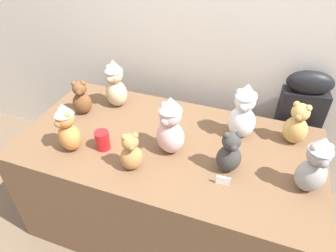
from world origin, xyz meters
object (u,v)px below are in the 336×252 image
at_px(teddy_bear_snow, 243,112).
at_px(teddy_bear_ash, 315,165).
at_px(teddy_bear_caramel, 131,152).
at_px(teddy_bear_chestnut, 81,99).
at_px(display_table, 168,185).
at_px(teddy_bear_ginger, 67,128).
at_px(teddy_bear_charcoal, 230,153).
at_px(teddy_bear_honey, 297,125).
at_px(instrument_case, 292,138).
at_px(teddy_bear_blush, 170,126).
at_px(party_cup_red, 103,140).
at_px(teddy_bear_sand, 115,84).

xyz_separation_m(teddy_bear_snow, teddy_bear_ash, (0.37, -0.30, -0.01)).
xyz_separation_m(teddy_bear_caramel, teddy_bear_chestnut, (-0.51, 0.34, 0.00)).
distance_m(display_table, teddy_bear_ginger, 0.74).
relative_size(display_table, teddy_bear_charcoal, 6.96).
relative_size(teddy_bear_honey, teddy_bear_chestnut, 1.12).
height_order(instrument_case, teddy_bear_ash, teddy_bear_ash).
bearing_deg(teddy_bear_caramel, instrument_case, 11.00).
distance_m(display_table, teddy_bear_charcoal, 0.61).
xyz_separation_m(teddy_bear_charcoal, teddy_bear_caramel, (-0.47, -0.15, -0.01)).
xyz_separation_m(instrument_case, teddy_bear_blush, (-0.68, -0.63, 0.38)).
height_order(teddy_bear_snow, party_cup_red, teddy_bear_snow).
height_order(teddy_bear_blush, teddy_bear_sand, teddy_bear_blush).
distance_m(teddy_bear_ginger, teddy_bear_sand, 0.48).
distance_m(display_table, teddy_bear_blush, 0.54).
xyz_separation_m(teddy_bear_honey, teddy_bear_sand, (-1.12, -0.00, 0.04)).
bearing_deg(teddy_bear_ash, teddy_bear_honey, 78.40).
xyz_separation_m(teddy_bear_blush, teddy_bear_sand, (-0.49, 0.31, -0.01)).
bearing_deg(teddy_bear_honey, instrument_case, 97.61).
height_order(teddy_bear_blush, teddy_bear_ash, teddy_bear_blush).
height_order(teddy_bear_blush, teddy_bear_snow, teddy_bear_blush).
relative_size(display_table, teddy_bear_blush, 4.94).
height_order(display_table, teddy_bear_honey, teddy_bear_honey).
bearing_deg(teddy_bear_charcoal, party_cup_red, 160.97).
height_order(teddy_bear_blush, teddy_bear_ginger, teddy_bear_blush).
bearing_deg(party_cup_red, teddy_bear_charcoal, 5.70).
relative_size(teddy_bear_blush, teddy_bear_ginger, 1.17).
bearing_deg(display_table, teddy_bear_ginger, -154.86).
height_order(teddy_bear_charcoal, teddy_bear_chestnut, teddy_bear_charcoal).
bearing_deg(teddy_bear_ginger, display_table, 45.95).
bearing_deg(teddy_bear_charcoal, teddy_bear_sand, 132.11).
relative_size(teddy_bear_chestnut, teddy_bear_ash, 0.73).
relative_size(teddy_bear_blush, teddy_bear_snow, 1.01).
bearing_deg(teddy_bear_chestnut, instrument_case, -6.76).
height_order(display_table, teddy_bear_charcoal, teddy_bear_charcoal).
height_order(teddy_bear_honey, teddy_bear_caramel, teddy_bear_honey).
height_order(teddy_bear_caramel, teddy_bear_chestnut, teddy_bear_chestnut).
xyz_separation_m(teddy_bear_ginger, teddy_bear_sand, (0.03, 0.48, 0.01)).
height_order(teddy_bear_snow, teddy_bear_ginger, teddy_bear_snow).
distance_m(teddy_bear_blush, party_cup_red, 0.39).
distance_m(teddy_bear_snow, teddy_bear_ginger, 0.96).
distance_m(teddy_bear_charcoal, teddy_bear_snow, 0.31).
xyz_separation_m(teddy_bear_blush, teddy_bear_ash, (0.71, -0.03, -0.01)).
height_order(display_table, instrument_case, instrument_case).
bearing_deg(teddy_bear_sand, teddy_bear_ash, -9.13).
distance_m(instrument_case, teddy_bear_chestnut, 1.45).
bearing_deg(teddy_bear_chestnut, teddy_bear_blush, -39.77).
relative_size(teddy_bear_snow, teddy_bear_ginger, 1.16).
relative_size(display_table, teddy_bear_ash, 5.41).
xyz_separation_m(teddy_bear_snow, teddy_bear_chestnut, (-0.99, -0.11, -0.06)).
height_order(teddy_bear_ash, party_cup_red, teddy_bear_ash).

